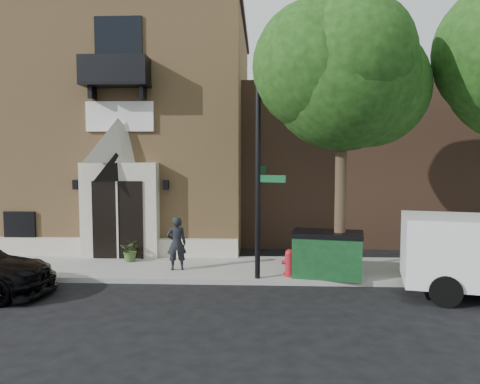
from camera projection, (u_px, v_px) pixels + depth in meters
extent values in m
plane|color=black|center=(127.00, 284.00, 13.16)|extent=(120.00, 120.00, 0.00)
cube|color=gray|center=(172.00, 268.00, 14.61)|extent=(42.00, 3.00, 0.15)
cube|color=#AE8452|center=(110.00, 134.00, 20.89)|extent=(12.00, 10.00, 9.00)
cube|color=black|center=(108.00, 28.00, 20.50)|extent=(12.20, 10.20, 0.30)
cube|color=beige|center=(65.00, 247.00, 16.13)|extent=(12.00, 0.30, 0.60)
cube|color=beige|center=(120.00, 210.00, 15.80)|extent=(2.60, 0.55, 3.20)
pyramid|color=beige|center=(119.00, 140.00, 15.61)|extent=(2.60, 0.55, 1.50)
cube|color=black|center=(118.00, 220.00, 15.54)|extent=(1.70, 0.06, 2.60)
cube|color=beige|center=(117.00, 220.00, 15.50)|extent=(0.06, 0.04, 2.60)
cube|color=white|center=(120.00, 116.00, 15.73)|extent=(2.30, 0.10, 1.00)
cube|color=black|center=(116.00, 85.00, 15.26)|extent=(2.20, 0.90, 0.10)
cube|color=black|center=(111.00, 68.00, 14.79)|extent=(2.20, 0.06, 0.90)
cube|color=black|center=(84.00, 71.00, 15.27)|extent=(0.06, 0.90, 0.90)
cube|color=black|center=(147.00, 70.00, 15.17)|extent=(0.06, 0.90, 0.90)
cube|color=black|center=(119.00, 50.00, 15.57)|extent=(1.60, 0.08, 2.20)
cube|color=black|center=(20.00, 226.00, 16.21)|extent=(1.10, 0.10, 1.00)
cube|color=orange|center=(20.00, 226.00, 16.24)|extent=(0.85, 0.06, 0.75)
cube|color=black|center=(76.00, 185.00, 15.93)|extent=(0.18, 0.18, 0.32)
cube|color=black|center=(166.00, 185.00, 15.79)|extent=(0.18, 0.18, 0.32)
cube|color=brown|center=(442.00, 163.00, 21.31)|extent=(18.00, 8.00, 6.40)
cylinder|color=#38281C|center=(340.00, 204.00, 13.15)|extent=(0.32, 0.32, 4.20)
sphere|color=#17340E|center=(343.00, 75.00, 12.85)|extent=(4.20, 4.20, 4.20)
sphere|color=#17340E|center=(369.00, 87.00, 13.14)|extent=(3.36, 3.36, 3.36)
sphere|color=#17340E|center=(318.00, 66.00, 12.67)|extent=(3.57, 3.57, 3.57)
sphere|color=#17340E|center=(355.00, 55.00, 12.11)|extent=(3.15, 3.15, 3.15)
cylinder|color=black|center=(445.00, 291.00, 11.16)|extent=(0.80, 0.41, 0.77)
cylinder|color=black|center=(434.00, 272.00, 13.00)|extent=(0.80, 0.41, 0.77)
cylinder|color=black|center=(258.00, 182.00, 12.96)|extent=(0.15, 0.15, 5.45)
cube|color=#0F542C|center=(272.00, 179.00, 12.81)|extent=(0.75, 0.26, 0.20)
cube|color=#0F542C|center=(262.00, 170.00, 13.31)|extent=(0.26, 0.75, 0.20)
cylinder|color=#A51722|center=(289.00, 275.00, 13.42)|extent=(0.36, 0.36, 0.08)
cylinder|color=#A51722|center=(290.00, 264.00, 13.39)|extent=(0.26, 0.26, 0.54)
sphere|color=#A51722|center=(290.00, 254.00, 13.37)|extent=(0.26, 0.26, 0.26)
cylinder|color=#A51722|center=(290.00, 262.00, 13.39)|extent=(0.44, 0.12, 0.12)
cube|color=#0F3715|center=(327.00, 256.00, 13.36)|extent=(2.08, 1.40, 1.17)
cube|color=black|center=(328.00, 234.00, 13.30)|extent=(2.14, 1.46, 0.13)
imported|color=#3E5827|center=(131.00, 250.00, 15.21)|extent=(0.67, 0.58, 0.74)
imported|color=black|center=(177.00, 243.00, 14.07)|extent=(0.67, 0.52, 1.62)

